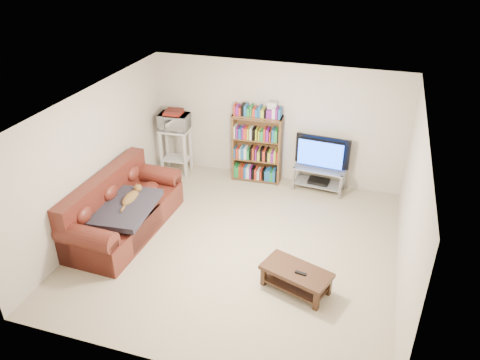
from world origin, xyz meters
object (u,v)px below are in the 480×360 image
at_px(sofa, 121,212).
at_px(bookshelf, 257,148).
at_px(coffee_table, 296,276).
at_px(tv_stand, 319,175).

bearing_deg(sofa, bookshelf, 56.52).
bearing_deg(sofa, coffee_table, -8.63).
bearing_deg(bookshelf, coffee_table, -67.49).
bearing_deg(tv_stand, coffee_table, -82.41).
bearing_deg(tv_stand, sofa, -136.81).
height_order(coffee_table, tv_stand, tv_stand).
bearing_deg(sofa, tv_stand, 40.46).
height_order(sofa, coffee_table, sofa).
xyz_separation_m(sofa, tv_stand, (3.00, 2.37, -0.01)).
bearing_deg(coffee_table, sofa, -171.97).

